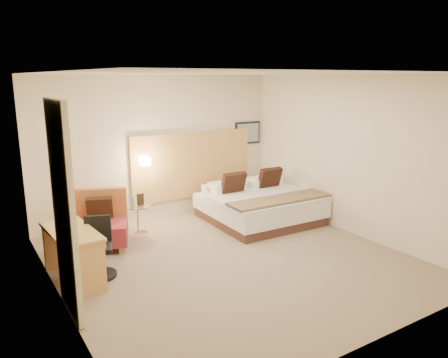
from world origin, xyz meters
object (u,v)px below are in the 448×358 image
bed (259,205)px  desk_chair (99,252)px  lounge_chair (100,225)px  side_table (138,218)px  desk (74,241)px

bed → desk_chair: 3.34m
lounge_chair → side_table: bearing=15.7°
side_table → desk_chair: (-1.04, -1.25, 0.05)m
bed → desk: (-3.57, -0.73, 0.26)m
side_table → desk_chair: bearing=-129.9°
desk_chair → bed: bearing=12.9°
bed → desk: 3.65m
bed → desk: size_ratio=1.67×
lounge_chair → side_table: 0.74m
lounge_chair → desk_chair: bearing=-107.6°
lounge_chair → desk_chair: lounge_chair is taller
side_table → desk: (-1.35, -1.24, 0.28)m
lounge_chair → desk_chair: (-0.33, -1.05, -0.02)m
side_table → desk_chair: 1.63m
desk → desk_chair: desk_chair is taller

